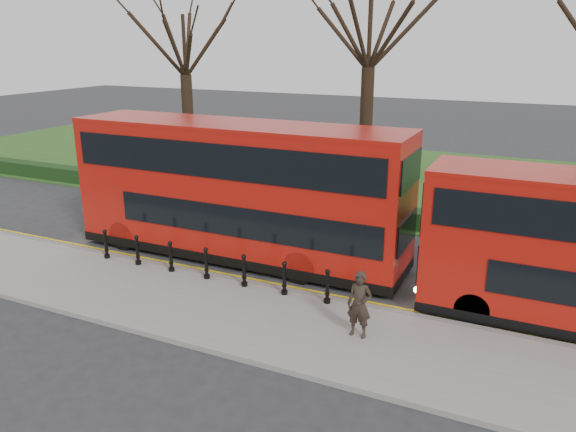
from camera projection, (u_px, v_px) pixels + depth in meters
The scene contains 12 objects.
ground at pixel (219, 266), 19.50m from camera, with size 120.00×120.00×0.00m, color #28282B.
pavement at pixel (166, 298), 16.88m from camera, with size 60.00×4.00×0.15m, color gray.
kerb at pixel (203, 274), 18.61m from camera, with size 60.00×0.25×0.16m, color slate.
grass_verge at pixel (356, 175), 32.43m from camera, with size 60.00×18.00×0.06m, color #2C511B.
hedge at pixel (298, 205), 25.24m from camera, with size 60.00×0.90×0.80m, color black.
yellow_line_outer at pixel (208, 273), 18.89m from camera, with size 60.00×0.10×0.01m, color yellow.
yellow_line_inner at pixel (211, 271), 19.06m from camera, with size 60.00×0.10×0.01m, color yellow.
tree_left at pixel (184, 38), 29.09m from camera, with size 6.66×6.66×10.41m.
tree_mid at pixel (370, 20), 24.81m from camera, with size 7.33×7.33×11.46m.
bollard_row at pixel (206, 264), 17.97m from camera, with size 8.48×0.15×1.00m.
bus_lead at pixel (237, 192), 19.65m from camera, with size 12.08×2.77×4.81m.
pedestrian at pixel (359, 305), 14.34m from camera, with size 0.65×0.43×1.78m, color #2C231C.
Camera 1 is at (9.86, -15.33, 7.53)m, focal length 35.00 mm.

